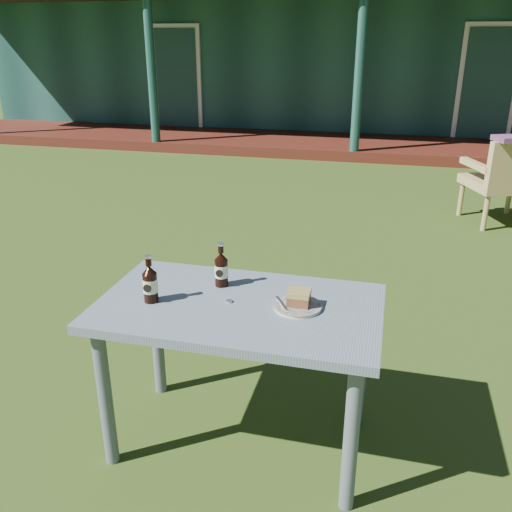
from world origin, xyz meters
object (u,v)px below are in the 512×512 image
(cafe_table, at_px, (239,325))
(cake_slice, at_px, (299,297))
(cola_bottle_far, at_px, (150,283))
(armchair_left, at_px, (508,177))
(plate, at_px, (298,306))
(cola_bottle_near, at_px, (221,269))

(cafe_table, xyz_separation_m, cake_slice, (0.25, 0.03, 0.15))
(cola_bottle_far, bearing_deg, armchair_left, 61.39)
(cafe_table, distance_m, armchair_left, 4.09)
(plate, xyz_separation_m, cake_slice, (0.00, 0.01, 0.04))
(armchair_left, bearing_deg, plate, -111.43)
(cola_bottle_far, xyz_separation_m, armchair_left, (2.07, 3.79, -0.31))
(cola_bottle_near, xyz_separation_m, armchair_left, (1.82, 3.56, -0.31))
(plate, height_order, cola_bottle_near, cola_bottle_near)
(cake_slice, distance_m, armchair_left, 3.97)
(cake_slice, relative_size, cola_bottle_near, 0.45)
(cola_bottle_far, bearing_deg, plate, 8.62)
(plate, height_order, cola_bottle_far, cola_bottle_far)
(cafe_table, relative_size, plate, 5.88)
(cafe_table, distance_m, plate, 0.27)
(cake_slice, xyz_separation_m, cola_bottle_far, (-0.62, -0.10, 0.04))
(cake_slice, relative_size, armchair_left, 0.11)
(cafe_table, height_order, cake_slice, cake_slice)
(cafe_table, bearing_deg, plate, 5.62)
(cola_bottle_far, distance_m, armchair_left, 4.33)
(cafe_table, xyz_separation_m, plate, (0.25, 0.02, 0.11))
(plate, xyz_separation_m, armchair_left, (1.45, 3.69, -0.24))
(plate, xyz_separation_m, cola_bottle_far, (-0.62, -0.09, 0.08))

